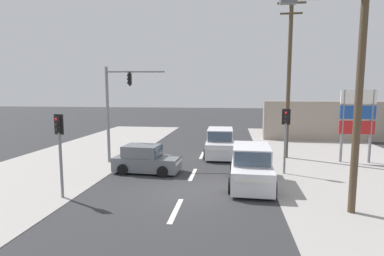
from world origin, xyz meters
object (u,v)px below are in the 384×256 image
object	(u,v)px
utility_pole_foreground_right	(358,57)
pedestal_signal_left_kerb	(60,142)
pedestal_signal_right_kerb	(286,130)
hatchback_kerbside_parked	(146,160)
shopping_plaza_sign	(357,116)
suv_oncoming_mid	(251,167)
suv_oncoming_near	(220,143)
traffic_signal_mast	(116,102)
utility_pole_midground_right	(289,75)

from	to	relation	value
utility_pole_foreground_right	pedestal_signal_left_kerb	xyz separation A→B (m)	(-11.41, 0.04, -3.28)
pedestal_signal_right_kerb	hatchback_kerbside_parked	xyz separation A→B (m)	(-7.60, -0.66, -1.71)
shopping_plaza_sign	suv_oncoming_mid	xyz separation A→B (m)	(-6.81, -5.49, -2.10)
suv_oncoming_near	suv_oncoming_mid	bearing A→B (deg)	-74.71
pedestal_signal_left_kerb	hatchback_kerbside_parked	bearing A→B (deg)	61.97
traffic_signal_mast	pedestal_signal_right_kerb	distance (m)	10.26
pedestal_signal_right_kerb	hatchback_kerbside_parked	size ratio (longest dim) A/B	0.96
utility_pole_midground_right	pedestal_signal_right_kerb	bearing A→B (deg)	-100.90
hatchback_kerbside_parked	suv_oncoming_mid	world-z (taller)	suv_oncoming_mid
suv_oncoming_mid	suv_oncoming_near	size ratio (longest dim) A/B	1.00
traffic_signal_mast	pedestal_signal_right_kerb	world-z (taller)	traffic_signal_mast
utility_pole_midground_right	suv_oncoming_mid	world-z (taller)	utility_pole_midground_right
hatchback_kerbside_parked	utility_pole_midground_right	bearing A→B (deg)	29.87
shopping_plaza_sign	suv_oncoming_mid	world-z (taller)	shopping_plaza_sign
traffic_signal_mast	pedestal_signal_left_kerb	size ratio (longest dim) A/B	1.69
utility_pole_midground_right	shopping_plaza_sign	bearing A→B (deg)	-11.39
pedestal_signal_right_kerb	suv_oncoming_mid	world-z (taller)	pedestal_signal_right_kerb
hatchback_kerbside_parked	suv_oncoming_near	size ratio (longest dim) A/B	0.81
hatchback_kerbside_parked	suv_oncoming_near	world-z (taller)	suv_oncoming_near
utility_pole_midground_right	suv_oncoming_mid	xyz separation A→B (m)	(-2.72, -6.32, -4.65)
pedestal_signal_right_kerb	pedestal_signal_left_kerb	world-z (taller)	same
suv_oncoming_near	traffic_signal_mast	bearing A→B (deg)	-155.77
utility_pole_foreground_right	traffic_signal_mast	size ratio (longest dim) A/B	1.77
pedestal_signal_right_kerb	suv_oncoming_mid	xyz separation A→B (m)	(-1.92, -2.15, -1.53)
hatchback_kerbside_parked	suv_oncoming_mid	bearing A→B (deg)	-14.75
traffic_signal_mast	utility_pole_midground_right	bearing A→B (deg)	14.27
suv_oncoming_near	hatchback_kerbside_parked	bearing A→B (deg)	-128.48
pedestal_signal_left_kerb	utility_pole_midground_right	bearing A→B (deg)	40.70
suv_oncoming_mid	utility_pole_foreground_right	bearing A→B (deg)	-41.44
traffic_signal_mast	suv_oncoming_mid	bearing A→B (deg)	-23.57
shopping_plaza_sign	pedestal_signal_right_kerb	bearing A→B (deg)	-145.66
pedestal_signal_left_kerb	hatchback_kerbside_parked	size ratio (longest dim) A/B	0.96
pedestal_signal_right_kerb	utility_pole_foreground_right	bearing A→B (deg)	-74.15
utility_pole_foreground_right	pedestal_signal_right_kerb	size ratio (longest dim) A/B	2.99
hatchback_kerbside_parked	pedestal_signal_left_kerb	bearing A→B (deg)	-118.03
hatchback_kerbside_parked	suv_oncoming_near	xyz separation A→B (m)	(3.92, 4.93, 0.18)
shopping_plaza_sign	hatchback_kerbside_parked	bearing A→B (deg)	-162.25
utility_pole_midground_right	shopping_plaza_sign	distance (m)	4.89
utility_pole_midground_right	suv_oncoming_near	size ratio (longest dim) A/B	2.31
suv_oncoming_near	shopping_plaza_sign	bearing A→B (deg)	-6.22
suv_oncoming_near	pedestal_signal_left_kerb	bearing A→B (deg)	-123.85
utility_pole_midground_right	shopping_plaza_sign	world-z (taller)	utility_pole_midground_right
shopping_plaza_sign	utility_pole_midground_right	bearing A→B (deg)	168.61
utility_pole_foreground_right	hatchback_kerbside_parked	xyz separation A→B (m)	(-9.05, 4.47, -4.99)
shopping_plaza_sign	hatchback_kerbside_parked	world-z (taller)	shopping_plaza_sign
utility_pole_midground_right	traffic_signal_mast	bearing A→B (deg)	-165.73
utility_pole_foreground_right	suv_oncoming_mid	world-z (taller)	utility_pole_foreground_right
utility_pole_midground_right	pedestal_signal_left_kerb	xyz separation A→B (m)	(-10.76, -9.25, -3.12)
utility_pole_midground_right	pedestal_signal_left_kerb	distance (m)	14.53
utility_pole_foreground_right	suv_oncoming_mid	xyz separation A→B (m)	(-3.38, 2.98, -4.81)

